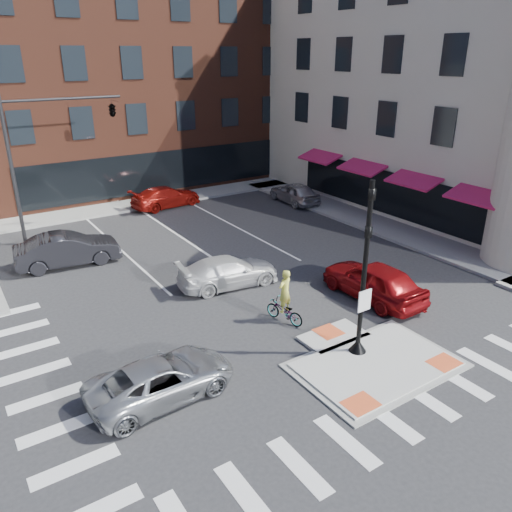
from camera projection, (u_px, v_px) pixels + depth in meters
ground at (365, 359)px, 16.89m from camera, size 120.00×120.00×0.00m
refuge_island at (371, 361)px, 16.67m from camera, size 5.40×4.65×0.13m
sidewalk_e at (375, 223)px, 30.09m from camera, size 3.00×24.00×0.15m
sidewalk_n at (173, 197)px, 35.38m from camera, size 26.00×3.00×0.15m
building_n at (115, 77)px, 40.17m from camera, size 24.40×18.40×15.50m
building_e at (483, 77)px, 33.69m from camera, size 21.90×23.90×17.70m
building_far_right at (105, 84)px, 60.91m from camera, size 12.00×12.00×12.00m
signal_pole at (363, 292)px, 16.30m from camera, size 0.60×0.60×5.98m
mast_arm_signal at (86, 121)px, 26.67m from camera, size 6.10×2.24×8.00m
silver_suv at (162, 379)px, 14.83m from camera, size 4.60×2.31×1.25m
red_sedan at (374, 281)px, 20.78m from camera, size 1.96×4.77×1.62m
white_pickup at (229, 272)px, 22.01m from camera, size 4.73×2.38×1.32m
bg_car_dark at (68, 250)px, 24.08m from camera, size 5.00×2.22×1.60m
bg_car_silver at (295, 193)px, 34.09m from camera, size 1.85×4.29×1.44m
bg_car_red at (166, 197)px, 33.24m from camera, size 4.97×2.52×1.38m
cyclist at (284, 305)px, 18.97m from camera, size 1.03×1.80×2.16m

